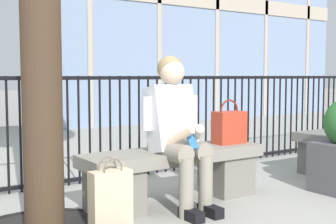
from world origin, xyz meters
TOP-DOWN VIEW (x-y plane):
  - ground_plane at (0.00, 0.00)m, footprint 60.00×60.00m
  - stone_bench at (0.00, 0.00)m, footprint 1.60×0.44m
  - seated_person_with_phone at (-0.07, -0.13)m, footprint 0.52×0.66m
  - handbag_on_bench at (0.58, -0.01)m, footprint 0.29×0.16m
  - shopping_bag at (-0.73, -0.28)m, footprint 0.29×0.12m
  - plaza_railing at (-0.00, 1.06)m, footprint 7.97×0.04m

SIDE VIEW (x-z plane):
  - ground_plane at x=0.00m, z-range 0.00..0.00m
  - shopping_bag at x=-0.73m, z-range -0.04..0.46m
  - stone_bench at x=0.00m, z-range 0.05..0.50m
  - plaza_railing at x=0.00m, z-range 0.01..1.06m
  - handbag_on_bench at x=0.58m, z-range 0.40..0.80m
  - seated_person_with_phone at x=-0.07m, z-range 0.04..1.26m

